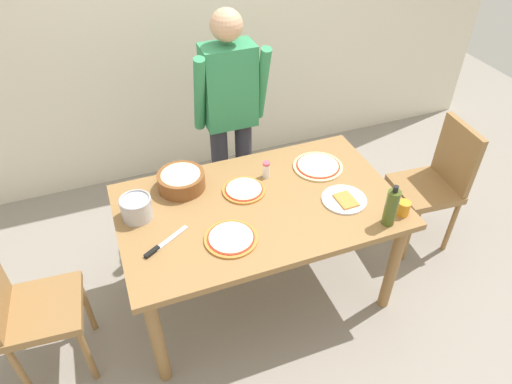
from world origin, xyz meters
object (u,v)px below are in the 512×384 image
(cup_orange, at_px, (404,208))
(salt_shaker, at_px, (266,170))
(pizza_raw_on_board, at_px, (318,166))
(chair_wooden_left, at_px, (24,305))
(chair_wooden_right, at_px, (436,180))
(person_cook, at_px, (230,112))
(dining_table, at_px, (259,216))
(pizza_second_cooked, at_px, (244,190))
(steel_pot, at_px, (136,208))
(chef_knife, at_px, (161,245))
(plate_with_slice, at_px, (344,200))
(popcorn_bowl, at_px, (181,179))
(pizza_cooked_on_tray, at_px, (231,238))
(olive_oil_bottle, at_px, (391,207))

(cup_orange, relative_size, salt_shaker, 0.80)
(pizza_raw_on_board, xyz_separation_m, cup_orange, (0.25, -0.56, 0.03))
(chair_wooden_left, xyz_separation_m, salt_shaker, (1.45, 0.31, 0.27))
(pizza_raw_on_board, bearing_deg, chair_wooden_right, -10.33)
(person_cook, bearing_deg, cup_orange, -60.20)
(dining_table, xyz_separation_m, pizza_second_cooked, (-0.04, 0.14, 0.10))
(pizza_second_cooked, bearing_deg, dining_table, -73.29)
(steel_pot, xyz_separation_m, chef_knife, (0.07, -0.27, -0.06))
(plate_with_slice, relative_size, steel_pot, 1.50)
(pizza_raw_on_board, xyz_separation_m, salt_shaker, (-0.34, 0.03, 0.04))
(cup_orange, bearing_deg, salt_shaker, 135.11)
(dining_table, distance_m, chair_wooden_left, 1.33)
(popcorn_bowl, bearing_deg, pizza_raw_on_board, -6.97)
(pizza_raw_on_board, bearing_deg, chair_wooden_left, -171.13)
(pizza_cooked_on_tray, bearing_deg, salt_shaker, 49.78)
(popcorn_bowl, height_order, cup_orange, popcorn_bowl)
(person_cook, xyz_separation_m, pizza_raw_on_board, (0.39, -0.56, -0.17))
(chair_wooden_left, bearing_deg, olive_oil_bottle, -9.20)
(olive_oil_bottle, relative_size, cup_orange, 3.01)
(salt_shaker, relative_size, chef_knife, 0.41)
(chair_wooden_left, relative_size, chef_knife, 3.63)
(dining_table, distance_m, popcorn_bowl, 0.51)
(pizza_cooked_on_tray, distance_m, pizza_second_cooked, 0.41)
(chef_knife, bearing_deg, cup_orange, -9.83)
(dining_table, xyz_separation_m, salt_shaker, (0.13, 0.22, 0.14))
(chair_wooden_right, relative_size, chef_knife, 3.63)
(olive_oil_bottle, xyz_separation_m, chef_knife, (-1.19, 0.26, -0.11))
(chef_knife, bearing_deg, chair_wooden_right, 5.29)
(person_cook, height_order, pizza_cooked_on_tray, person_cook)
(plate_with_slice, bearing_deg, cup_orange, -40.93)
(steel_pot, bearing_deg, cup_orange, -19.67)
(dining_table, relative_size, person_cook, 0.99)
(pizza_cooked_on_tray, bearing_deg, person_cook, 71.84)
(pizza_cooked_on_tray, relative_size, steel_pot, 1.64)
(pizza_cooked_on_tray, bearing_deg, steel_pot, 140.76)
(pizza_cooked_on_tray, relative_size, olive_oil_bottle, 1.11)
(chair_wooden_left, distance_m, olive_oil_bottle, 1.98)
(pizza_second_cooked, relative_size, popcorn_bowl, 0.91)
(person_cook, bearing_deg, olive_oil_bottle, -65.55)
(chair_wooden_left, height_order, pizza_raw_on_board, chair_wooden_left)
(dining_table, bearing_deg, cup_orange, -26.61)
(chair_wooden_right, bearing_deg, plate_with_slice, -167.41)
(pizza_second_cooked, height_order, steel_pot, steel_pot)
(chair_wooden_left, distance_m, popcorn_bowl, 1.06)
(pizza_raw_on_board, distance_m, plate_with_slice, 0.34)
(chair_wooden_right, height_order, pizza_raw_on_board, chair_wooden_right)
(pizza_cooked_on_tray, distance_m, chef_knife, 0.36)
(popcorn_bowl, xyz_separation_m, steel_pot, (-0.29, -0.17, 0.00))
(person_cook, bearing_deg, chair_wooden_left, -149.12)
(popcorn_bowl, relative_size, cup_orange, 3.29)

